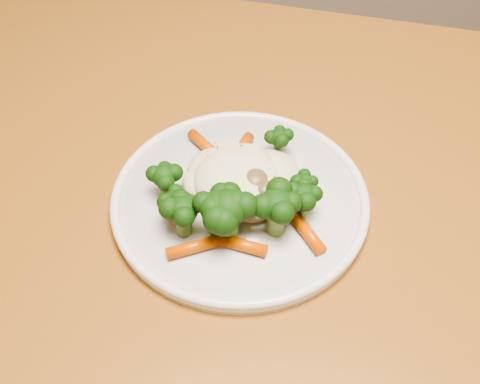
{
  "coord_description": "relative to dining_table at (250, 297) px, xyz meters",
  "views": [
    {
      "loc": [
        0.12,
        -0.06,
        1.21
      ],
      "look_at": [
        0.12,
        0.34,
        0.77
      ],
      "focal_mm": 45.0,
      "sensor_mm": 36.0,
      "label": 1
    }
  ],
  "objects": [
    {
      "name": "dining_table",
      "position": [
        0.0,
        0.0,
        0.0
      ],
      "size": [
        1.47,
        1.16,
        0.75
      ],
      "rotation": [
        0.0,
        0.0,
        -0.25
      ],
      "color": "#965B22",
      "rests_on": "ground"
    },
    {
      "name": "plate",
      "position": [
        -0.01,
        0.05,
        0.1
      ],
      "size": [
        0.26,
        0.26,
        0.01
      ],
      "primitive_type": "cylinder",
      "color": "silver",
      "rests_on": "dining_table"
    },
    {
      "name": "meal",
      "position": [
        -0.02,
        0.04,
        0.12
      ],
      "size": [
        0.17,
        0.17,
        0.05
      ],
      "color": "beige",
      "rests_on": "plate"
    }
  ]
}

